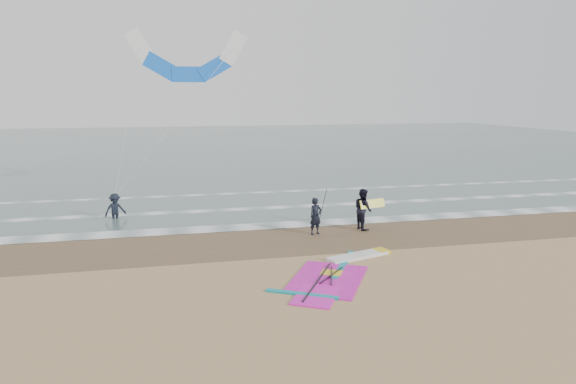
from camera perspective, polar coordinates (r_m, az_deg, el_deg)
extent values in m
plane|color=tan|center=(16.54, 7.12, -10.54)|extent=(120.00, 120.00, 0.00)
cube|color=#47605E|center=(62.98, -7.87, 5.15)|extent=(120.00, 80.00, 0.02)
cube|color=brown|center=(21.98, 1.81, -5.06)|extent=(120.00, 5.00, 0.01)
cube|color=white|center=(24.04, 0.49, -3.62)|extent=(120.00, 1.20, 0.02)
cube|color=white|center=(27.65, -1.32, -1.72)|extent=(120.00, 0.70, 0.02)
cube|color=white|center=(31.99, -2.92, -0.03)|extent=(120.00, 0.50, 0.01)
cube|color=white|center=(19.50, 7.74, -7.05)|extent=(2.56, 1.36, 0.12)
cube|color=yellow|center=(20.20, 10.33, -6.48)|extent=(0.61, 0.71, 0.13)
cube|color=#E91DBD|center=(17.18, 4.40, -9.61)|extent=(3.49, 3.86, 0.04)
cube|color=#E91DBD|center=(15.82, 3.16, -11.41)|extent=(1.93, 2.15, 0.05)
cube|color=#0C8C99|center=(18.63, 6.17, -7.98)|extent=(1.78, 2.87, 0.05)
cube|color=#0C8C99|center=(15.90, 1.55, -11.27)|extent=(2.09, 1.34, 0.05)
cube|color=yellow|center=(17.70, 4.85, -8.96)|extent=(0.90, 0.87, 0.05)
cylinder|color=black|center=(16.88, 3.29, -9.86)|extent=(1.85, 3.14, 0.06)
cylinder|color=black|center=(17.39, 4.84, -9.17)|extent=(1.23, 1.36, 0.04)
cylinder|color=black|center=(17.39, 4.84, -9.17)|extent=(0.59, 1.72, 0.04)
imported|color=black|center=(22.29, 3.09, -2.71)|extent=(0.69, 0.57, 1.62)
imported|color=black|center=(23.34, 8.33, -1.89)|extent=(0.84, 1.00, 1.86)
imported|color=black|center=(26.39, -18.69, -1.15)|extent=(1.20, 0.97, 1.62)
cylinder|color=black|center=(22.29, 3.84, -1.72)|extent=(0.17, 0.86, 1.82)
cube|color=yellow|center=(23.35, 9.35, -1.29)|extent=(1.30, 0.51, 0.39)
cube|color=white|center=(30.22, -16.11, 15.29)|extent=(1.67, 0.13, 2.03)
cube|color=blue|center=(30.11, -13.90, 13.35)|extent=(2.04, 0.14, 1.67)
cube|color=blue|center=(30.11, -10.99, 12.71)|extent=(1.85, 0.13, 0.86)
cube|color=blue|center=(30.22, -8.14, 13.54)|extent=(2.04, 0.14, 1.67)
cube|color=white|center=(30.40, -6.09, 15.61)|extent=(1.67, 0.13, 2.03)
cylinder|color=beige|center=(28.00, -17.35, 7.88)|extent=(1.38, 4.36, 7.56)
cylinder|color=beige|center=(27.92, -12.07, 8.12)|extent=(6.49, 4.37, 7.56)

